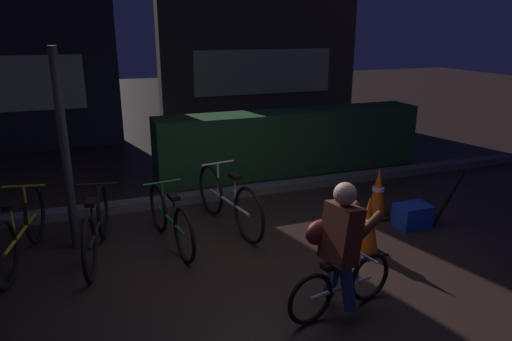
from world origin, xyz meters
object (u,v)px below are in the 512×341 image
at_px(blue_crate, 413,216).
at_px(parked_bike_left_mid, 21,232).
at_px(traffic_cone_far, 378,193).
at_px(parked_bike_right_mid, 229,201).
at_px(traffic_cone_near, 368,225).
at_px(parked_bike_center_left, 97,228).
at_px(parked_bike_center_right, 170,219).
at_px(closed_umbrella, 447,201).
at_px(street_post, 65,153).
at_px(cyclist, 339,248).

bearing_deg(blue_crate, parked_bike_left_mid, 171.31).
xyz_separation_m(traffic_cone_far, blue_crate, (0.24, -0.45, -0.19)).
distance_m(parked_bike_right_mid, traffic_cone_near, 1.77).
distance_m(parked_bike_center_left, traffic_cone_far, 3.62).
relative_size(parked_bike_center_right, closed_umbrella, 1.83).
bearing_deg(street_post, blue_crate, -12.38).
xyz_separation_m(parked_bike_left_mid, parked_bike_center_left, (0.78, -0.15, -0.01)).
xyz_separation_m(parked_bike_center_left, traffic_cone_far, (3.62, -0.11, -0.01)).
xyz_separation_m(parked_bike_center_left, parked_bike_center_right, (0.83, 0.01, -0.03)).
bearing_deg(cyclist, parked_bike_left_mid, 132.50).
height_order(parked_bike_center_right, traffic_cone_far, parked_bike_center_right).
height_order(parked_bike_left_mid, cyclist, cyclist).
xyz_separation_m(street_post, parked_bike_left_mid, (-0.53, -0.19, -0.79)).
xyz_separation_m(street_post, cyclist, (2.22, -2.21, -0.53)).
bearing_deg(street_post, cyclist, -44.89).
height_order(street_post, parked_bike_center_right, street_post).
bearing_deg(blue_crate, closed_umbrella, -40.71).
xyz_separation_m(street_post, traffic_cone_far, (3.86, -0.45, -0.81)).
bearing_deg(parked_bike_left_mid, cyclist, -114.91).
xyz_separation_m(parked_bike_center_right, cyclist, (1.15, -1.88, 0.30)).
relative_size(street_post, blue_crate, 5.25).
xyz_separation_m(parked_bike_center_right, blue_crate, (3.03, -0.57, -0.18)).
height_order(parked_bike_left_mid, closed_umbrella, closed_umbrella).
relative_size(parked_bike_center_right, blue_crate, 3.54).
distance_m(parked_bike_center_right, closed_umbrella, 3.43).
bearing_deg(traffic_cone_near, traffic_cone_far, 49.93).
bearing_deg(parked_bike_left_mid, closed_umbrella, -89.66).
bearing_deg(parked_bike_left_mid, parked_bike_center_left, -89.61).
bearing_deg(parked_bike_right_mid, closed_umbrella, -123.32).
xyz_separation_m(parked_bike_center_left, blue_crate, (3.86, -0.56, -0.21)).
bearing_deg(traffic_cone_near, parked_bike_left_mid, 163.24).
bearing_deg(parked_bike_center_left, parked_bike_right_mid, -70.30).
distance_m(traffic_cone_far, cyclist, 2.42).
height_order(cyclist, closed_umbrella, cyclist).
bearing_deg(parked_bike_center_left, parked_bike_center_right, -78.89).
relative_size(parked_bike_center_right, traffic_cone_near, 2.29).
bearing_deg(traffic_cone_far, parked_bike_center_right, 177.47).
height_order(traffic_cone_far, cyclist, cyclist).
bearing_deg(parked_bike_right_mid, traffic_cone_far, -111.05).
xyz_separation_m(street_post, traffic_cone_near, (3.15, -1.30, -0.83)).
relative_size(parked_bike_left_mid, closed_umbrella, 2.02).
height_order(parked_bike_center_right, parked_bike_right_mid, parked_bike_right_mid).
distance_m(street_post, parked_bike_right_mid, 2.03).
relative_size(parked_bike_left_mid, blue_crate, 3.91).
xyz_separation_m(cyclist, closed_umbrella, (2.17, 1.06, -0.22)).
height_order(parked_bike_center_right, cyclist, cyclist).
height_order(parked_bike_center_right, closed_umbrella, closed_umbrella).
bearing_deg(blue_crate, traffic_cone_far, 118.64).
bearing_deg(parked_bike_right_mid, street_post, 77.45).
relative_size(street_post, parked_bike_center_right, 1.48).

